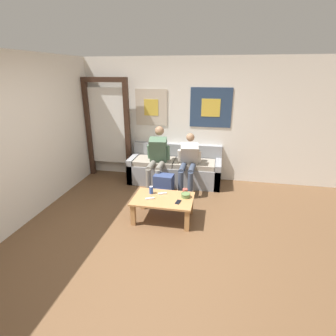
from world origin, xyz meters
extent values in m
plane|color=brown|center=(0.00, 0.00, 0.00)|extent=(18.00, 18.00, 0.00)
cube|color=white|center=(0.00, 2.56, 1.27)|extent=(10.00, 0.05, 2.55)
cube|color=beige|center=(-0.65, 2.52, 1.54)|extent=(0.69, 0.01, 0.76)
cube|color=gold|center=(-0.65, 2.52, 1.54)|extent=(0.31, 0.01, 0.34)
cube|color=navy|center=(0.60, 2.52, 1.56)|extent=(0.84, 0.01, 0.80)
cube|color=gold|center=(0.60, 2.52, 1.56)|extent=(0.38, 0.01, 0.36)
cube|color=white|center=(-2.13, 0.00, 1.27)|extent=(0.05, 10.00, 2.55)
cube|color=#382319|center=(-2.04, 2.33, 1.02)|extent=(0.10, 0.10, 2.05)
cube|color=#382319|center=(-1.14, 2.33, 1.02)|extent=(0.10, 0.10, 2.05)
cube|color=#382319|center=(-1.59, 2.33, 2.10)|extent=(1.00, 0.10, 0.10)
cube|color=silver|center=(-1.59, 2.35, 1.13)|extent=(0.82, 0.02, 1.64)
cube|color=gray|center=(-0.07, 2.47, 0.39)|extent=(1.93, 0.13, 0.78)
cube|color=gray|center=(-0.07, 2.12, 0.21)|extent=(1.93, 0.57, 0.42)
cube|color=gray|center=(-0.98, 2.12, 0.27)|extent=(0.12, 0.57, 0.54)
cube|color=gray|center=(0.83, 2.12, 0.27)|extent=(0.12, 0.57, 0.54)
cube|color=gray|center=(-0.50, 2.12, 0.47)|extent=(0.83, 0.53, 0.10)
cube|color=gray|center=(0.35, 2.12, 0.47)|extent=(0.83, 0.53, 0.10)
cube|color=#B27F4C|center=(0.00, 0.67, 0.36)|extent=(0.95, 0.64, 0.03)
cube|color=#B27F4C|center=(-0.42, 0.93, 0.17)|extent=(0.07, 0.07, 0.34)
cube|color=#B27F4C|center=(0.42, 0.93, 0.17)|extent=(0.07, 0.07, 0.34)
cube|color=#B27F4C|center=(-0.42, 0.40, 0.17)|extent=(0.07, 0.07, 0.34)
cube|color=#B27F4C|center=(0.42, 0.40, 0.17)|extent=(0.07, 0.07, 0.34)
cylinder|color=gray|center=(-0.47, 1.69, 0.52)|extent=(0.11, 0.40, 0.11)
cylinder|color=gray|center=(-0.47, 1.49, 0.27)|extent=(0.10, 0.10, 0.49)
cube|color=#232328|center=(-0.47, 1.42, 0.03)|extent=(0.11, 0.25, 0.05)
cylinder|color=gray|center=(-0.29, 1.69, 0.52)|extent=(0.11, 0.40, 0.11)
cylinder|color=gray|center=(-0.29, 1.49, 0.27)|extent=(0.10, 0.10, 0.49)
cube|color=#232328|center=(-0.29, 1.42, 0.03)|extent=(0.11, 0.25, 0.05)
cube|color=#4C6B51|center=(-0.38, 1.97, 0.76)|extent=(0.37, 0.39, 0.56)
sphere|color=#9E7556|center=(-0.38, 2.08, 1.14)|extent=(0.19, 0.19, 0.19)
cylinder|color=#4C6B51|center=(-0.57, 1.98, 0.72)|extent=(0.08, 0.12, 0.29)
cylinder|color=#4C6B51|center=(-0.18, 1.98, 0.72)|extent=(0.08, 0.12, 0.29)
cylinder|color=#384256|center=(0.16, 1.69, 0.52)|extent=(0.11, 0.41, 0.11)
cylinder|color=#384256|center=(0.16, 1.48, 0.27)|extent=(0.10, 0.10, 0.49)
cube|color=#232328|center=(0.16, 1.41, 0.03)|extent=(0.11, 0.25, 0.05)
cylinder|color=#384256|center=(0.34, 1.69, 0.52)|extent=(0.11, 0.41, 0.11)
cylinder|color=#384256|center=(0.34, 1.48, 0.27)|extent=(0.10, 0.10, 0.49)
cube|color=#232328|center=(0.34, 1.41, 0.03)|extent=(0.11, 0.25, 0.05)
cube|color=beige|center=(0.25, 1.97, 0.72)|extent=(0.39, 0.41, 0.48)
sphere|color=#9E7556|center=(0.25, 2.09, 1.03)|extent=(0.16, 0.16, 0.16)
cylinder|color=beige|center=(0.06, 1.98, 0.68)|extent=(0.08, 0.12, 0.25)
cylinder|color=beige|center=(0.44, 1.98, 0.68)|extent=(0.08, 0.12, 0.25)
cube|color=navy|center=(-0.15, 1.41, 0.23)|extent=(0.37, 0.27, 0.46)
cube|color=navy|center=(-0.16, 1.30, 0.13)|extent=(0.25, 0.10, 0.21)
cylinder|color=#607F47|center=(0.34, 0.76, 0.40)|extent=(0.14, 0.14, 0.06)
torus|color=#607F47|center=(0.34, 0.76, 0.43)|extent=(0.15, 0.15, 0.02)
cylinder|color=#B24C42|center=(0.32, 0.90, 0.41)|extent=(0.08, 0.08, 0.08)
cylinder|color=black|center=(0.32, 0.90, 0.46)|extent=(0.00, 0.00, 0.01)
cylinder|color=#28479E|center=(-0.23, 0.79, 0.43)|extent=(0.07, 0.07, 0.12)
cylinder|color=silver|center=(-0.23, 0.79, 0.50)|extent=(0.06, 0.06, 0.00)
cube|color=white|center=(-0.19, 0.58, 0.38)|extent=(0.15, 0.09, 0.02)
cylinder|color=#333842|center=(-0.17, 0.60, 0.40)|extent=(0.01, 0.01, 0.00)
cube|color=white|center=(-0.04, 0.80, 0.38)|extent=(0.14, 0.09, 0.02)
cylinder|color=#333842|center=(-0.01, 0.81, 0.40)|extent=(0.01, 0.01, 0.00)
cube|color=black|center=(0.26, 0.57, 0.38)|extent=(0.09, 0.15, 0.01)
cube|color=black|center=(0.26, 0.57, 0.38)|extent=(0.08, 0.13, 0.00)
camera|label=1|loc=(0.80, -2.97, 2.26)|focal=28.00mm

